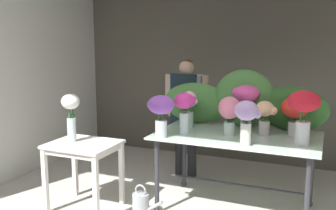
{
  "coord_description": "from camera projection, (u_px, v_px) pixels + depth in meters",
  "views": [
    {
      "loc": [
        1.17,
        -2.25,
        1.87
      ],
      "look_at": [
        -0.4,
        1.44,
        1.18
      ],
      "focal_mm": 41.09,
      "sensor_mm": 36.0,
      "label": 1
    }
  ],
  "objects": [
    {
      "name": "foliage_backdrop",
      "position": [
        241.0,
        102.0,
        4.44
      ],
      "size": [
        1.92,
        0.31,
        0.67
      ],
      "color": "#477F3D",
      "rests_on": "display_table_glass"
    },
    {
      "name": "vase_scarlet_snapdragons",
      "position": [
        295.0,
        110.0,
        4.06
      ],
      "size": [
        0.29,
        0.29,
        0.41
      ],
      "color": "silver",
      "rests_on": "display_table_glass"
    },
    {
      "name": "side_table_white",
      "position": [
        83.0,
        152.0,
        4.19
      ],
      "size": [
        0.72,
        0.6,
        0.75
      ],
      "color": "silver",
      "rests_on": "ground"
    },
    {
      "name": "vase_violet_lilies",
      "position": [
        161.0,
        110.0,
        3.95
      ],
      "size": [
        0.3,
        0.28,
        0.44
      ],
      "color": "silver",
      "rests_on": "display_table_glass"
    },
    {
      "name": "watering_can",
      "position": [
        141.0,
        204.0,
        4.1
      ],
      "size": [
        0.35,
        0.18,
        0.34
      ],
      "color": "#999EA3",
      "rests_on": "ground"
    },
    {
      "name": "vase_magenta_roses",
      "position": [
        184.0,
        107.0,
        4.09
      ],
      "size": [
        0.24,
        0.22,
        0.45
      ],
      "color": "silver",
      "rests_on": "display_table_glass"
    },
    {
      "name": "vase_white_roses_tall",
      "position": [
        71.0,
        111.0,
        4.17
      ],
      "size": [
        0.22,
        0.2,
        0.53
      ],
      "color": "silver",
      "rests_on": "side_table_white"
    },
    {
      "name": "vase_rosy_hydrangea",
      "position": [
        229.0,
        111.0,
        4.03
      ],
      "size": [
        0.24,
        0.24,
        0.42
      ],
      "color": "silver",
      "rests_on": "display_table_glass"
    },
    {
      "name": "vase_peach_dahlias",
      "position": [
        265.0,
        114.0,
        4.06
      ],
      "size": [
        0.25,
        0.19,
        0.37
      ],
      "color": "silver",
      "rests_on": "display_table_glass"
    },
    {
      "name": "wall_left",
      "position": [
        21.0,
        78.0,
        5.26
      ],
      "size": [
        0.12,
        3.69,
        2.68
      ],
      "primitive_type": "cube",
      "color": "silver",
      "rests_on": "ground"
    },
    {
      "name": "vase_lilac_carnations",
      "position": [
        247.0,
        117.0,
        3.65
      ],
      "size": [
        0.25,
        0.22,
        0.44
      ],
      "color": "silver",
      "rests_on": "display_table_glass"
    },
    {
      "name": "vase_crimson_tulips",
      "position": [
        303.0,
        109.0,
        3.65
      ],
      "size": [
        0.31,
        0.31,
        0.53
      ],
      "color": "silver",
      "rests_on": "display_table_glass"
    },
    {
      "name": "vase_blush_stock",
      "position": [
        189.0,
        106.0,
        4.43
      ],
      "size": [
        0.22,
        0.18,
        0.42
      ],
      "color": "silver",
      "rests_on": "display_table_glass"
    },
    {
      "name": "florist",
      "position": [
        186.0,
        105.0,
        5.17
      ],
      "size": [
        0.61,
        0.24,
        1.6
      ],
      "color": "#232328",
      "rests_on": "ground"
    },
    {
      "name": "wall_back",
      "position": [
        247.0,
        74.0,
        5.82
      ],
      "size": [
        5.49,
        0.12,
        2.68
      ],
      "primitive_type": "cube",
      "color": "#5B564C",
      "rests_on": "ground"
    },
    {
      "name": "ground_plane",
      "position": [
        212.0,
        203.0,
        4.43
      ],
      "size": [
        7.86,
        7.86,
        0.0
      ],
      "primitive_type": "plane",
      "color": "beige"
    },
    {
      "name": "vase_fuchsia_freesia",
      "position": [
        246.0,
        100.0,
        4.25
      ],
      "size": [
        0.3,
        0.29,
        0.51
      ],
      "color": "silver",
      "rests_on": "display_table_glass"
    },
    {
      "name": "display_table_glass",
      "position": [
        237.0,
        146.0,
        4.13
      ],
      "size": [
        1.72,
        1.03,
        0.86
      ],
      "color": "silver",
      "rests_on": "ground"
    }
  ]
}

